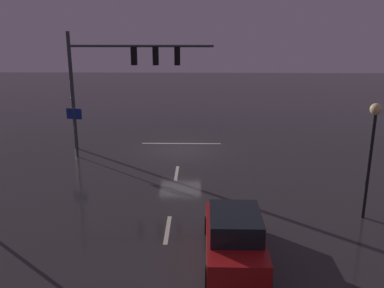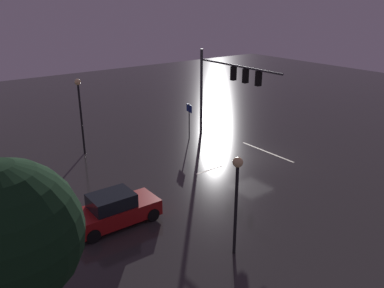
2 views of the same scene
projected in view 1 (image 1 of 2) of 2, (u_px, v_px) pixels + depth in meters
name	position (u px, v px, depth m)	size (l,w,h in m)	color
ground_plane	(180.00, 150.00, 25.15)	(80.00, 80.00, 0.00)	#2D2B2B
traffic_signal_assembly	(122.00, 68.00, 24.11)	(8.39, 0.47, 6.93)	#383A3D
lane_dash_far	(177.00, 173.00, 21.31)	(2.20, 0.16, 0.01)	beige
lane_dash_mid	(168.00, 230.00, 15.55)	(2.20, 0.16, 0.01)	beige
stop_bar	(181.00, 143.00, 26.55)	(5.00, 0.16, 0.01)	beige
car_approaching	(234.00, 237.00, 13.42)	(1.92, 4.38, 1.70)	maroon
street_lamp_left_kerb	(372.00, 138.00, 15.61)	(0.44, 0.44, 4.58)	black
route_sign	(75.00, 122.00, 23.41)	(0.89, 0.25, 2.86)	#383A3D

